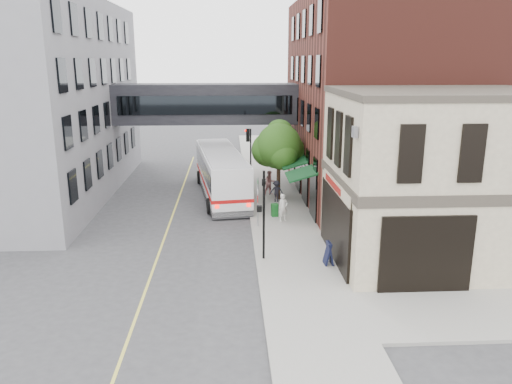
{
  "coord_description": "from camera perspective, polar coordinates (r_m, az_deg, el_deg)",
  "views": [
    {
      "loc": [
        -1.22,
        -21.28,
        9.8
      ],
      "look_at": [
        0.07,
        3.07,
        3.31
      ],
      "focal_mm": 35.0,
      "sensor_mm": 36.0,
      "label": 1
    }
  ],
  "objects": [
    {
      "name": "corner_building",
      "position": [
        26.02,
        20.11,
        1.58
      ],
      "size": [
        10.19,
        8.12,
        8.45
      ],
      "color": "tan",
      "rests_on": "ground"
    },
    {
      "name": "brick_building",
      "position": [
        38.07,
        14.3,
        10.21
      ],
      "size": [
        13.76,
        18.0,
        14.0
      ],
      "color": "#53211A",
      "rests_on": "ground"
    },
    {
      "name": "opposite_building",
      "position": [
        40.58,
        -26.3,
        9.43
      ],
      "size": [
        14.0,
        24.0,
        14.0
      ],
      "primitive_type": "cube",
      "color": "slate",
      "rests_on": "ground"
    },
    {
      "name": "lane_marking",
      "position": [
        33.0,
        -9.49,
        -2.58
      ],
      "size": [
        0.12,
        40.0,
        0.01
      ],
      "primitive_type": "cube",
      "color": "#D8CC4C",
      "rests_on": "ground"
    },
    {
      "name": "bus",
      "position": [
        36.82,
        -4.02,
        2.37
      ],
      "size": [
        4.31,
        12.41,
        3.27
      ],
      "color": "white",
      "rests_on": "ground"
    },
    {
      "name": "street_sign_pole",
      "position": [
        29.4,
        0.21,
        -0.62
      ],
      "size": [
        0.08,
        0.75,
        3.0
      ],
      "color": "gray",
      "rests_on": "sidewalk_main"
    },
    {
      "name": "ground",
      "position": [
        23.46,
        0.22,
        -9.79
      ],
      "size": [
        120.0,
        120.0,
        0.0
      ],
      "primitive_type": "plane",
      "color": "#38383A",
      "rests_on": "ground"
    },
    {
      "name": "traffic_signal_near",
      "position": [
        24.31,
        0.83,
        -1.39
      ],
      "size": [
        0.44,
        0.22,
        4.6
      ],
      "color": "black",
      "rests_on": "sidewalk_main"
    },
    {
      "name": "sandwich_board",
      "position": [
        24.6,
        8.29,
        -6.93
      ],
      "size": [
        0.44,
        0.66,
        1.13
      ],
      "primitive_type": "cube",
      "rotation": [
        0.0,
        0.0,
        0.06
      ],
      "color": "black",
      "rests_on": "sidewalk_main"
    },
    {
      "name": "traffic_signal_far",
      "position": [
        38.85,
        -0.82,
        5.32
      ],
      "size": [
        0.53,
        0.28,
        4.5
      ],
      "color": "black",
      "rests_on": "sidewalk_main"
    },
    {
      "name": "newspaper_box",
      "position": [
        31.68,
        2.14,
        -2.07
      ],
      "size": [
        0.47,
        0.43,
        0.82
      ],
      "primitive_type": "cube",
      "rotation": [
        0.0,
        0.0,
        0.17
      ],
      "color": "#13551C",
      "rests_on": "sidewalk_main"
    },
    {
      "name": "skyway_bridge",
      "position": [
        39.46,
        -5.71,
        10.03
      ],
      "size": [
        14.0,
        3.18,
        3.0
      ],
      "color": "black",
      "rests_on": "ground"
    },
    {
      "name": "pedestrian_b",
      "position": [
        36.63,
        1.61,
        1.06
      ],
      "size": [
        1.06,
        0.96,
        1.78
      ],
      "primitive_type": "imported",
      "rotation": [
        0.0,
        0.0,
        0.39
      ],
      "color": "tan",
      "rests_on": "sidewalk_main"
    },
    {
      "name": "pedestrian_c",
      "position": [
        34.83,
        2.36,
        0.09
      ],
      "size": [
        1.04,
        0.67,
        1.52
      ],
      "primitive_type": "imported",
      "rotation": [
        0.0,
        0.0,
        -0.12
      ],
      "color": "#212129",
      "rests_on": "sidewalk_main"
    },
    {
      "name": "sidewalk_main",
      "position": [
        36.74,
        2.09,
        -0.46
      ],
      "size": [
        4.0,
        60.0,
        0.15
      ],
      "primitive_type": "cube",
      "color": "gray",
      "rests_on": "ground"
    },
    {
      "name": "street_tree",
      "position": [
        35.16,
        2.58,
        5.24
      ],
      "size": [
        3.8,
        3.2,
        5.6
      ],
      "color": "#382619",
      "rests_on": "sidewalk_main"
    },
    {
      "name": "pedestrian_a",
      "position": [
        30.62,
        3.12,
        -1.8
      ],
      "size": [
        0.74,
        0.63,
        1.73
      ],
      "primitive_type": "imported",
      "rotation": [
        0.0,
        0.0,
        0.4
      ],
      "color": "silver",
      "rests_on": "sidewalk_main"
    }
  ]
}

